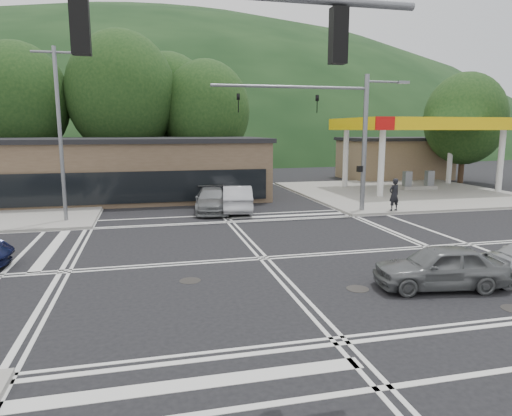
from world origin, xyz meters
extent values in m
plane|color=black|center=(0.00, 0.00, 0.00)|extent=(120.00, 120.00, 0.00)
cube|color=gray|center=(15.00, 15.00, 0.07)|extent=(16.00, 16.00, 0.15)
cylinder|color=silver|center=(12.00, 13.00, 2.50)|extent=(0.44, 0.44, 5.00)
cylinder|color=silver|center=(12.00, 19.00, 2.50)|extent=(0.44, 0.44, 5.00)
cylinder|color=silver|center=(22.00, 13.00, 2.50)|extent=(0.44, 0.44, 5.00)
cylinder|color=silver|center=(22.00, 19.00, 2.50)|extent=(0.44, 0.44, 5.00)
cube|color=silver|center=(17.00, 16.00, 5.30)|extent=(12.00, 8.00, 0.60)
cube|color=yellow|center=(17.00, 12.00, 5.30)|extent=(12.20, 0.25, 0.90)
cube|color=yellow|center=(17.00, 20.00, 5.30)|extent=(12.20, 0.25, 0.90)
cube|color=yellow|center=(11.00, 16.00, 5.30)|extent=(0.25, 8.20, 0.90)
cube|color=yellow|center=(23.00, 16.00, 5.30)|extent=(0.25, 8.20, 0.90)
cube|color=red|center=(11.50, 11.85, 5.30)|extent=(1.40, 0.12, 0.90)
cube|color=gray|center=(17.00, 16.00, 0.25)|extent=(3.00, 1.00, 0.30)
cube|color=slate|center=(16.00, 16.00, 0.95)|extent=(0.60, 0.50, 1.30)
cube|color=slate|center=(18.00, 16.00, 0.95)|extent=(0.60, 0.50, 1.30)
cube|color=#846B4F|center=(20.00, 25.00, 1.90)|extent=(10.00, 6.00, 3.80)
cube|color=brown|center=(-8.00, 17.00, 2.00)|extent=(24.00, 8.00, 4.00)
ellipsoid|color=black|center=(0.00, 90.00, 0.00)|extent=(252.00, 126.00, 140.00)
cylinder|color=#382619|center=(-14.00, 24.00, 2.42)|extent=(0.50, 0.50, 4.84)
ellipsoid|color=black|center=(-14.00, 24.00, 7.15)|extent=(8.00, 8.00, 9.20)
cylinder|color=#382619|center=(-6.00, 24.00, 2.64)|extent=(0.50, 0.50, 5.28)
ellipsoid|color=black|center=(-6.00, 24.00, 7.80)|extent=(9.00, 9.00, 10.35)
cylinder|color=#382619|center=(1.00, 24.00, 2.20)|extent=(0.50, 0.50, 4.40)
ellipsoid|color=black|center=(1.00, 24.00, 6.50)|extent=(7.60, 7.60, 8.74)
cylinder|color=#382619|center=(-2.00, 28.00, 2.42)|extent=(0.50, 0.50, 4.84)
ellipsoid|color=black|center=(-2.00, 28.00, 7.15)|extent=(8.40, 8.40, 9.66)
cylinder|color=#382619|center=(24.00, 20.00, 1.98)|extent=(0.50, 0.50, 3.96)
ellipsoid|color=black|center=(24.00, 20.00, 5.85)|extent=(7.20, 7.20, 8.28)
cylinder|color=slate|center=(-8.50, 9.00, 4.50)|extent=(0.20, 0.20, 9.00)
cylinder|color=slate|center=(-8.50, 9.00, 8.70)|extent=(2.20, 0.12, 0.12)
cube|color=slate|center=(-7.40, 9.00, 8.70)|extent=(0.60, 0.25, 0.15)
cylinder|color=slate|center=(8.20, 8.20, 4.00)|extent=(0.28, 0.28, 8.00)
cylinder|color=slate|center=(3.70, 8.20, 7.20)|extent=(9.00, 0.16, 0.16)
imported|color=black|center=(5.20, 8.20, 6.30)|extent=(0.16, 0.20, 1.00)
imported|color=black|center=(0.70, 8.20, 6.30)|extent=(0.16, 0.20, 1.00)
cylinder|color=slate|center=(9.40, 8.20, 7.60)|extent=(2.40, 0.12, 0.12)
cube|color=slate|center=(10.50, 8.20, 7.60)|extent=(0.70, 0.30, 0.15)
cube|color=black|center=(7.95, 8.20, 2.60)|extent=(0.25, 0.30, 0.35)
cube|color=black|center=(-5.20, -8.20, 6.60)|extent=(0.30, 0.25, 1.00)
cube|color=black|center=(-0.70, -8.20, 6.60)|extent=(0.30, 0.25, 1.00)
imported|color=slate|center=(4.50, -4.50, 0.68)|extent=(4.23, 2.24, 1.37)
imported|color=#ABACB2|center=(1.00, 10.23, 0.79)|extent=(2.44, 5.02, 1.58)
imported|color=#B8B8B4|center=(2.87, 16.46, 0.66)|extent=(1.71, 3.95, 1.33)
imported|color=slate|center=(-0.50, 10.48, 0.70)|extent=(2.54, 5.05, 1.41)
imported|color=black|center=(9.89, 7.50, 1.11)|extent=(0.78, 0.60, 1.92)
camera|label=1|loc=(-4.25, -16.43, 4.90)|focal=32.00mm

